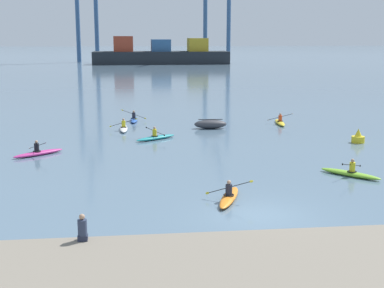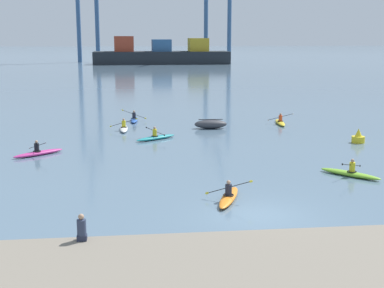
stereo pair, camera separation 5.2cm
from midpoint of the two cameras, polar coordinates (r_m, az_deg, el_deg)
The scene contains 13 objects.
ground_plane at distance 22.70m, azimuth 6.98°, elevation -7.46°, with size 800.00×800.00×0.00m, color slate.
container_barge at distance 147.46m, azimuth -3.36°, elevation 9.39°, with size 36.13×9.36×7.36m.
gantry_crane_west_mid at distance 162.34m, azimuth 2.68°, elevation 14.87°, with size 8.14×16.75×33.75m.
capsized_dinghy at distance 43.40m, azimuth 1.92°, elevation 2.11°, with size 2.64×1.19×0.76m.
channel_buoy at distance 39.26m, azimuth 17.07°, elevation 0.65°, with size 0.90×0.90×1.00m.
kayak_blue at distance 47.48m, azimuth -6.18°, elevation 2.62°, with size 2.17×3.42×1.07m.
kayak_white at distance 42.94m, azimuth -7.25°, elevation 1.68°, with size 2.23×3.40×0.96m.
kayak_magenta at distance 34.93m, azimuth -15.94°, elevation -0.87°, with size 3.02×2.61×1.00m.
kayak_orange at distance 24.53m, azimuth 3.87°, elevation -5.54°, with size 2.07×3.40×1.03m.
kayak_yellow at distance 46.20m, azimuth 9.22°, elevation 2.30°, with size 2.23×3.45×0.95m.
kayak_teal at distance 38.80m, azimuth -3.90°, elevation 0.72°, with size 3.12×2.46×0.95m.
kayak_lime at distance 29.79m, azimuth 16.30°, elevation -2.95°, with size 2.68×2.96×0.95m.
seated_onlooker at distance 18.05m, azimuth -11.56°, elevation -8.74°, with size 0.32×0.30×0.90m.
Camera 1 is at (-5.19, -20.88, 7.25)m, focal length 50.60 mm.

